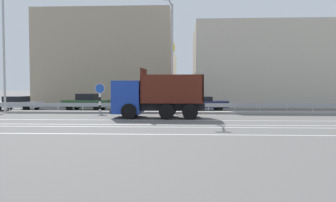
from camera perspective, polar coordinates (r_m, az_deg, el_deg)
The scene contains 18 objects.
ground_plane at distance 24.29m, azimuth 2.60°, elevation -2.60°, with size 320.00×320.00×0.00m, color #605E5B.
lane_strip_0 at distance 21.11m, azimuth -1.87°, elevation -3.36°, with size 51.99×0.16×0.01m, color silver.
lane_strip_1 at distance 18.62m, azimuth -2.51°, elevation -4.15°, with size 51.99×0.16×0.01m, color silver.
lane_strip_2 at distance 17.58m, azimuth -2.83°, elevation -4.54°, with size 51.99×0.16×0.01m, color silver.
lane_strip_3 at distance 14.93m, azimuth -3.85°, elevation -5.80°, with size 51.99×0.16×0.01m, color silver.
median_island at distance 26.35m, azimuth 2.62°, elevation -2.01°, with size 28.60×1.10×0.18m, color gray.
median_guardrail at distance 27.52m, azimuth 2.63°, elevation -0.81°, with size 51.99×0.09×0.78m.
dump_truck at distance 22.91m, azimuth -3.63°, elevation 0.35°, with size 6.40×2.94×3.41m.
median_road_sign at distance 27.17m, azimuth -11.79°, elevation 0.62°, with size 0.79×0.16×2.41m.
street_lamp_0 at distance 30.36m, azimuth -26.83°, elevation 9.22°, with size 0.71×2.13×10.73m.
street_lamp_1 at distance 26.37m, azimuth 0.66°, elevation 8.48°, with size 0.72×2.58×8.77m.
parked_car_1 at distance 33.02m, azimuth -24.75°, elevation -0.33°, with size 4.31×2.15×1.29m.
parked_car_2 at distance 31.08m, azimuth -13.98°, elevation -0.16°, with size 4.22×2.14×1.53m.
parked_car_3 at distance 29.78m, azimuth -4.04°, elevation -0.39°, with size 4.02×1.93×1.27m.
parked_car_4 at distance 29.59m, azimuth 5.98°, elevation -0.40°, with size 4.58×2.10×1.28m.
background_building_0 at distance 44.13m, azimuth -10.33°, elevation 7.16°, with size 16.62×9.70×11.56m, color tan.
background_building_1 at distance 40.27m, azimuth 15.54°, elevation 5.78°, with size 15.23×11.45×9.07m, color beige.
church_tower at distance 54.12m, azimuth -0.46°, elevation 5.45°, with size 3.60×3.60×11.08m.
Camera 1 is at (0.10, -24.20, 2.15)m, focal length 35.00 mm.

